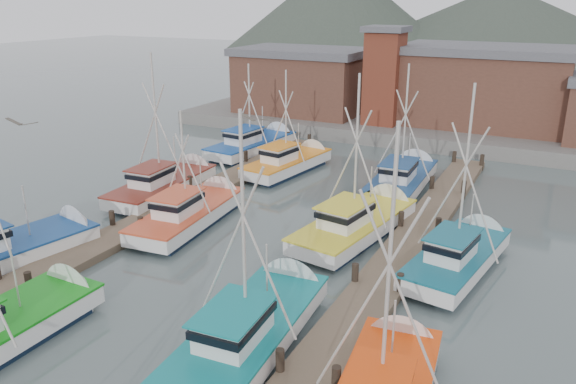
% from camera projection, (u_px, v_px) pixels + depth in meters
% --- Properties ---
extents(ground, '(260.00, 260.00, 0.00)m').
position_uv_depth(ground, '(174.00, 309.00, 23.00)').
color(ground, '#516160').
rests_on(ground, ground).
extents(dock_left, '(2.30, 46.00, 1.50)m').
position_uv_depth(dock_left, '(114.00, 237.00, 29.34)').
color(dock_left, brown).
rests_on(dock_left, ground).
extents(dock_right, '(2.30, 46.00, 1.50)m').
position_uv_depth(dock_right, '(369.00, 300.00, 23.32)').
color(dock_right, brown).
rests_on(dock_right, ground).
extents(quay, '(44.00, 16.00, 1.20)m').
position_uv_depth(quay, '(414.00, 124.00, 53.91)').
color(quay, slate).
rests_on(quay, ground).
extents(shed_left, '(12.72, 8.48, 6.20)m').
position_uv_depth(shed_left, '(302.00, 80.00, 55.73)').
color(shed_left, brown).
rests_on(shed_left, quay).
extents(shed_center, '(14.84, 9.54, 6.90)m').
position_uv_depth(shed_center, '(484.00, 85.00, 49.99)').
color(shed_center, brown).
rests_on(shed_center, quay).
extents(lookout_tower, '(3.60, 3.60, 8.50)m').
position_uv_depth(lookout_tower, '(384.00, 75.00, 49.78)').
color(lookout_tower, maroon).
rests_on(lookout_tower, quay).
extents(distant_hills, '(175.00, 140.00, 42.00)m').
position_uv_depth(distant_hills, '(457.00, 52.00, 131.57)').
color(distant_hills, '#424D40').
rests_on(distant_hills, ground).
extents(boat_5, '(3.89, 9.61, 9.67)m').
position_uv_depth(boat_5, '(256.00, 326.00, 20.61)').
color(boat_5, '#0F1D33').
rests_on(boat_5, ground).
extents(boat_6, '(4.69, 9.99, 8.84)m').
position_uv_depth(boat_6, '(10.00, 250.00, 26.74)').
color(boat_6, '#0F1D33').
rests_on(boat_6, ground).
extents(boat_8, '(3.57, 9.19, 7.30)m').
position_uv_depth(boat_8, '(194.00, 212.00, 31.58)').
color(boat_8, '#0F1D33').
rests_on(boat_8, ground).
extents(boat_9, '(4.33, 9.86, 9.50)m').
position_uv_depth(boat_9, '(360.00, 222.00, 30.07)').
color(boat_9, '#0F1D33').
rests_on(boat_9, ground).
extents(boat_10, '(4.00, 9.28, 9.82)m').
position_uv_depth(boat_10, '(168.00, 183.00, 36.33)').
color(boat_10, '#0F1D33').
rests_on(boat_10, ground).
extents(boat_11, '(3.85, 8.78, 9.46)m').
position_uv_depth(boat_11, '(461.00, 255.00, 26.26)').
color(boat_11, '#0F1D33').
rests_on(boat_11, ground).
extents(boat_12, '(3.77, 8.86, 8.10)m').
position_uv_depth(boat_12, '(291.00, 162.00, 41.05)').
color(boat_12, '#0F1D33').
rests_on(boat_12, ground).
extents(boat_13, '(3.68, 9.47, 9.08)m').
position_uv_depth(boat_13, '(404.00, 178.00, 37.39)').
color(boat_13, '#0F1D33').
rests_on(boat_13, ground).
extents(boat_14, '(3.88, 9.68, 8.05)m').
position_uv_depth(boat_14, '(256.00, 144.00, 46.19)').
color(boat_14, '#0F1D33').
rests_on(boat_14, ground).
extents(gull_near, '(1.55, 0.62, 0.24)m').
position_uv_depth(gull_near, '(22.00, 123.00, 19.06)').
color(gull_near, gray).
rests_on(gull_near, ground).
extents(gull_far, '(1.54, 0.66, 0.24)m').
position_uv_depth(gull_far, '(257.00, 119.00, 20.11)').
color(gull_far, gray).
rests_on(gull_far, ground).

